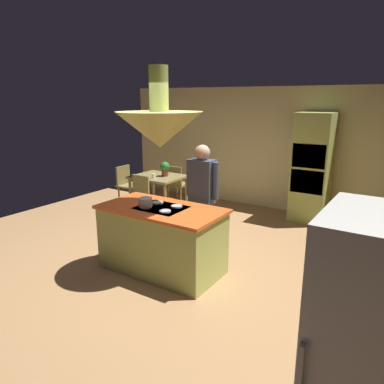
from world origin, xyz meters
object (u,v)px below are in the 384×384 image
at_px(chair_by_back_wall, 177,182).
at_px(potted_plant_on_table, 165,168).
at_px(chair_at_corner, 127,183).
at_px(oven_tower, 312,168).
at_px(cup_on_table, 153,176).
at_px(cooking_pot_on_cooktop, 146,202).
at_px(refrigerator, 379,371).
at_px(person_at_island, 202,194).
at_px(dining_table, 158,181).
at_px(chair_facing_island, 138,195).
at_px(kitchen_island, 162,239).

distance_m(chair_by_back_wall, potted_plant_on_table, 0.74).
bearing_deg(chair_at_corner, oven_tower, -72.79).
xyz_separation_m(cup_on_table, cooking_pot_on_cooktop, (1.49, -2.01, 0.18)).
bearing_deg(refrigerator, cooking_pot_on_cooktop, 152.05).
relative_size(refrigerator, person_at_island, 1.05).
bearing_deg(dining_table, potted_plant_on_table, 25.20).
bearing_deg(refrigerator, chair_by_back_wall, 135.29).
bearing_deg(chair_facing_island, oven_tower, 32.70).
distance_m(refrigerator, chair_by_back_wall, 6.34).
distance_m(cup_on_table, cooking_pot_on_cooktop, 2.51).
bearing_deg(cooking_pot_on_cooktop, oven_tower, 69.52).
bearing_deg(dining_table, cup_on_table, -77.59).
relative_size(refrigerator, chair_by_back_wall, 2.02).
distance_m(oven_tower, person_at_island, 2.68).
xyz_separation_m(person_at_island, cup_on_table, (-1.85, 1.17, -0.16)).
relative_size(refrigerator, dining_table, 1.72).
height_order(dining_table, potted_plant_on_table, potted_plant_on_table).
distance_m(oven_tower, potted_plant_on_table, 2.88).
bearing_deg(person_at_island, oven_tower, 70.37).
distance_m(kitchen_island, cooking_pot_on_cooktop, 0.57).
bearing_deg(oven_tower, chair_at_corner, -162.79).
bearing_deg(cup_on_table, person_at_island, -32.20).
bearing_deg(chair_facing_island, chair_at_corner, 143.66).
distance_m(chair_by_back_wall, chair_at_corner, 1.10).
distance_m(oven_tower, dining_table, 3.05).
height_order(person_at_island, chair_at_corner, person_at_island).
bearing_deg(chair_at_corner, person_at_island, -116.37).
distance_m(kitchen_island, potted_plant_on_table, 2.71).
bearing_deg(oven_tower, dining_table, -157.80).
xyz_separation_m(person_at_island, potted_plant_on_table, (-1.77, 1.44, -0.04)).
xyz_separation_m(kitchen_island, oven_tower, (1.10, 3.24, 0.58)).
height_order(refrigerator, dining_table, refrigerator).
height_order(refrigerator, cup_on_table, refrigerator).
bearing_deg(oven_tower, potted_plant_on_table, -157.94).
bearing_deg(chair_by_back_wall, oven_tower, -170.10).
bearing_deg(potted_plant_on_table, oven_tower, 22.06).
distance_m(oven_tower, chair_by_back_wall, 2.89).
height_order(chair_by_back_wall, potted_plant_on_table, potted_plant_on_table).
xyz_separation_m(dining_table, chair_by_back_wall, (0.00, 0.65, -0.15)).
bearing_deg(oven_tower, chair_by_back_wall, -170.10).
distance_m(chair_at_corner, cooking_pot_on_cooktop, 3.33).
height_order(kitchen_island, person_at_island, person_at_island).
relative_size(oven_tower, cup_on_table, 22.94).
bearing_deg(kitchen_island, chair_facing_island, 139.63).
distance_m(person_at_island, potted_plant_on_table, 2.28).
distance_m(oven_tower, cup_on_table, 3.08).
bearing_deg(chair_facing_island, dining_table, 90.00).
xyz_separation_m(refrigerator, chair_facing_island, (-4.50, 3.15, -0.38)).
distance_m(dining_table, chair_at_corner, 0.90).
relative_size(person_at_island, chair_facing_island, 1.93).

